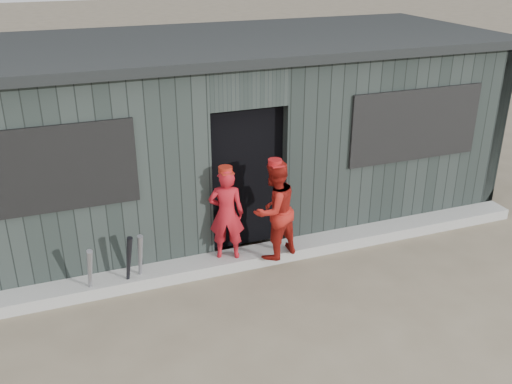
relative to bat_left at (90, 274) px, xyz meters
name	(u,v)px	position (x,y,z in m)	size (l,w,h in m)	color
ground	(317,345)	(2.08, -1.65, -0.37)	(80.00, 80.00, 0.00)	brown
curb	(255,256)	(2.08, 0.17, -0.29)	(8.00, 0.36, 0.15)	#999995
bat_left	(90,274)	(0.00, 0.00, 0.00)	(0.07, 0.07, 0.75)	gray
bat_mid	(140,260)	(0.59, 0.08, 0.01)	(0.07, 0.07, 0.76)	gray
bat_right	(129,264)	(0.45, 0.04, 0.01)	(0.07, 0.07, 0.76)	black
player_red_left	(226,214)	(1.70, 0.18, 0.38)	(0.44, 0.29, 1.20)	#AE151F
player_red_right	(274,210)	(2.27, -0.01, 0.43)	(0.63, 0.49, 1.29)	maroon
player_grey_back	(274,199)	(2.55, 0.67, 0.23)	(0.59, 0.38, 1.20)	#BCBCBC
dugout	(215,131)	(2.08, 1.85, 0.92)	(8.30, 3.30, 2.62)	black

